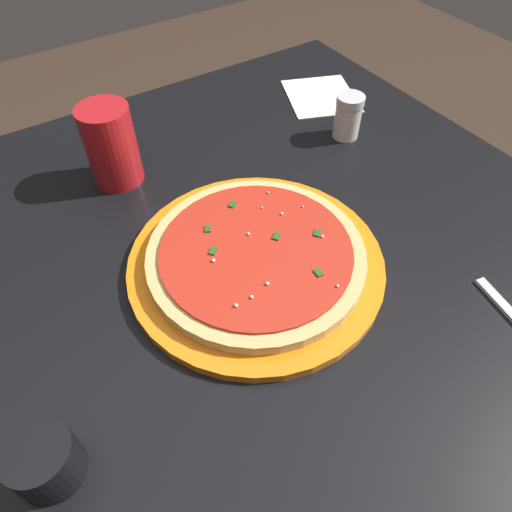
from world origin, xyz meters
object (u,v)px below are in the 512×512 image
pizza (256,255)px  cup_tall_drink (111,146)px  serving_plate (256,263)px  cup_small_sauce (44,461)px  napkin_folded_right (321,96)px  parmesan_shaker (348,116)px

pizza → cup_tall_drink: size_ratio=2.29×
pizza → serving_plate: bearing=-80.6°
cup_small_sauce → napkin_folded_right: 0.74m
pizza → parmesan_shaker: bearing=119.5°
serving_plate → cup_small_sauce: (0.11, -0.30, 0.02)m
pizza → napkin_folded_right: 0.44m
pizza → parmesan_shaker: 0.33m
cup_tall_drink → parmesan_shaker: bearing=74.4°
napkin_folded_right → parmesan_shaker: (0.12, -0.05, 0.04)m
pizza → cup_tall_drink: 0.28m
parmesan_shaker → napkin_folded_right: bearing=159.9°
serving_plate → cup_tall_drink: size_ratio=2.72×
cup_small_sauce → napkin_folded_right: cup_small_sauce is taller
cup_small_sauce → serving_plate: bearing=109.9°
cup_small_sauce → napkin_folded_right: bearing=122.0°
parmesan_shaker → cup_tall_drink: bearing=-105.6°
serving_plate → cup_small_sauce: 0.32m
serving_plate → napkin_folded_right: bearing=130.7°
cup_small_sauce → napkin_folded_right: size_ratio=0.45×
pizza → cup_small_sauce: 0.32m
serving_plate → parmesan_shaker: (-0.16, 0.29, 0.03)m
cup_small_sauce → parmesan_shaker: parmesan_shaker is taller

